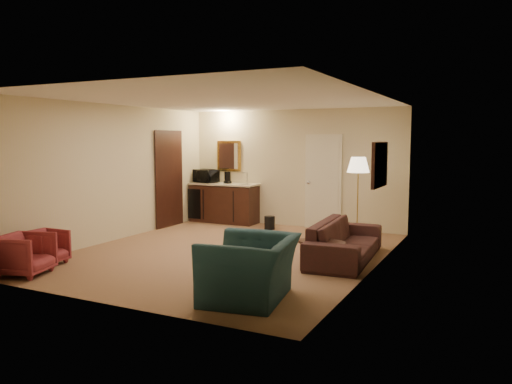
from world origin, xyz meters
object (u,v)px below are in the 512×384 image
at_px(teal_armchair, 250,258).
at_px(coffee_maker, 228,178).
at_px(rose_chair_near, 44,246).
at_px(microwave, 206,175).
at_px(wetbar_cabinet, 224,203).
at_px(coffee_table, 321,255).
at_px(rose_chair_far, 25,252).
at_px(waste_bin, 270,223).
at_px(floor_lamp, 358,199).
at_px(sofa, 345,234).

height_order(teal_armchair, coffee_maker, coffee_maker).
relative_size(rose_chair_near, coffee_maker, 2.17).
distance_m(rose_chair_near, microwave, 4.78).
distance_m(wetbar_cabinet, coffee_table, 4.62).
height_order(wetbar_cabinet, rose_chair_far, wetbar_cabinet).
bearing_deg(waste_bin, microwave, 169.03).
height_order(rose_chair_near, floor_lamp, floor_lamp).
bearing_deg(rose_chair_far, floor_lamp, -54.10).
bearing_deg(wetbar_cabinet, coffee_table, -41.62).
distance_m(teal_armchair, microwave, 6.04).
xyz_separation_m(wetbar_cabinet, waste_bin, (1.35, -0.37, -0.32)).
bearing_deg(microwave, teal_armchair, -35.79).
xyz_separation_m(sofa, teal_armchair, (-0.46, -2.46, 0.09)).
bearing_deg(coffee_table, rose_chair_near, -157.27).
bearing_deg(coffee_maker, microwave, 167.17).
bearing_deg(teal_armchair, microwave, -152.07).
distance_m(teal_armchair, coffee_maker, 5.74).
bearing_deg(floor_lamp, coffee_maker, 168.09).
xyz_separation_m(sofa, waste_bin, (-2.25, 1.98, -0.28)).
distance_m(coffee_table, microwave, 5.06).
distance_m(wetbar_cabinet, coffee_maker, 0.60).
xyz_separation_m(teal_armchair, floor_lamp, (0.21, 4.14, 0.29)).
bearing_deg(coffee_table, waste_bin, 127.92).
bearing_deg(floor_lamp, rose_chair_near, -133.51).
bearing_deg(sofa, waste_bin, 44.97).
xyz_separation_m(wetbar_cabinet, coffee_table, (3.45, -3.07, -0.25)).
height_order(coffee_table, waste_bin, coffee_table).
distance_m(coffee_table, coffee_maker, 4.64).
relative_size(rose_chair_near, rose_chair_far, 0.90).
relative_size(wetbar_cabinet, sofa, 0.76).
distance_m(rose_chair_far, microwave, 5.31).
xyz_separation_m(waste_bin, microwave, (-1.84, 0.36, 0.97)).
distance_m(wetbar_cabinet, sofa, 4.30).
bearing_deg(rose_chair_far, rose_chair_near, 8.92).
relative_size(coffee_table, microwave, 1.32).
height_order(sofa, waste_bin, sofa).
xyz_separation_m(rose_chair_far, microwave, (-0.24, 5.24, 0.78)).
distance_m(rose_chair_far, coffee_table, 4.30).
relative_size(sofa, rose_chair_far, 3.26).
xyz_separation_m(wetbar_cabinet, floor_lamp, (3.35, -0.66, 0.35)).
height_order(rose_chair_near, coffee_table, rose_chair_near).
bearing_deg(rose_chair_far, coffee_maker, -19.64).
xyz_separation_m(teal_armchair, waste_bin, (-1.79, 4.44, -0.37)).
xyz_separation_m(waste_bin, coffee_maker, (-1.27, 0.39, 0.91)).
relative_size(sofa, teal_armchair, 1.83).
bearing_deg(coffee_maker, sofa, -50.58).
bearing_deg(sofa, rose_chair_near, 116.33).
distance_m(floor_lamp, microwave, 3.90).
bearing_deg(coffee_maker, rose_chair_far, -110.22).
distance_m(waste_bin, microwave, 2.11).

